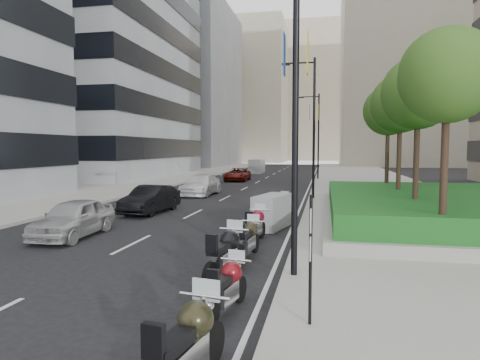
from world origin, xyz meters
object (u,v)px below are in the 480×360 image
(motorcycle_0, at_px, (187,347))
(car_a, at_px, (73,218))
(lamp_post_1, at_px, (312,121))
(motorcycle_4, at_px, (256,226))
(motorcycle_3, at_px, (248,239))
(car_c, at_px, (201,185))
(lamp_post_2, at_px, (317,132))
(motorcycle_2, at_px, (226,254))
(lamp_post_0, at_px, (289,77))
(car_b, at_px, (151,199))
(parking_sign, at_px, (311,253))
(motorcycle_6, at_px, (280,207))
(delivery_van, at_px, (257,167))
(motorcycle_5, at_px, (272,212))
(car_d, at_px, (237,175))
(motorcycle_1, at_px, (227,287))

(motorcycle_0, xyz_separation_m, car_a, (-7.45, 9.01, 0.07))
(lamp_post_1, bearing_deg, motorcycle_4, -96.60)
(motorcycle_3, bearing_deg, car_c, 28.18)
(lamp_post_2, height_order, car_c, lamp_post_2)
(motorcycle_2, height_order, motorcycle_3, motorcycle_2)
(lamp_post_0, relative_size, motorcycle_3, 4.18)
(car_a, bearing_deg, car_b, 83.86)
(parking_sign, xyz_separation_m, motorcycle_6, (-1.82, 12.06, -0.87))
(lamp_post_0, relative_size, delivery_van, 2.03)
(lamp_post_1, bearing_deg, motorcycle_5, -96.87)
(motorcycle_3, xyz_separation_m, car_c, (-6.42, 16.68, 0.15))
(lamp_post_1, distance_m, motorcycle_6, 9.19)
(motorcycle_2, relative_size, motorcycle_5, 0.98)
(lamp_post_0, xyz_separation_m, car_d, (-7.91, 32.07, -4.41))
(motorcycle_3, relative_size, motorcycle_5, 0.87)
(motorcycle_1, xyz_separation_m, car_a, (-7.35, 6.16, 0.17))
(car_d, bearing_deg, lamp_post_0, -76.39)
(motorcycle_5, bearing_deg, motorcycle_1, -164.69)
(lamp_post_0, height_order, motorcycle_4, lamp_post_0)
(lamp_post_2, xyz_separation_m, parking_sign, (0.66, -38.00, -3.61))
(parking_sign, relative_size, motorcycle_0, 1.05)
(motorcycle_0, relative_size, motorcycle_4, 1.07)
(motorcycle_0, height_order, motorcycle_4, motorcycle_0)
(lamp_post_0, bearing_deg, motorcycle_6, 97.30)
(parking_sign, height_order, car_d, parking_sign)
(lamp_post_2, xyz_separation_m, car_b, (-7.90, -25.11, -4.36))
(parking_sign, xyz_separation_m, motorcycle_5, (-1.89, 9.78, -0.75))
(motorcycle_6, bearing_deg, motorcycle_5, -162.36)
(motorcycle_2, distance_m, car_a, 7.90)
(motorcycle_0, relative_size, motorcycle_1, 1.19)
(motorcycle_0, distance_m, motorcycle_2, 5.05)
(motorcycle_0, xyz_separation_m, motorcycle_6, (-0.26, 14.34, -0.05))
(motorcycle_1, xyz_separation_m, motorcycle_4, (-0.49, 6.56, 0.06))
(motorcycle_5, bearing_deg, motorcycle_3, -167.71)
(parking_sign, relative_size, motorcycle_2, 1.03)
(lamp_post_2, height_order, car_b, lamp_post_2)
(motorcycle_6, bearing_deg, motorcycle_4, -164.41)
(motorcycle_0, xyz_separation_m, motorcycle_1, (-0.10, 2.85, -0.10))
(motorcycle_6, distance_m, car_c, 11.63)
(motorcycle_2, distance_m, motorcycle_4, 4.39)
(car_d, bearing_deg, motorcycle_1, -78.92)
(motorcycle_3, height_order, car_d, car_d)
(motorcycle_4, bearing_deg, motorcycle_2, -172.84)
(parking_sign, relative_size, car_d, 0.53)
(lamp_post_1, bearing_deg, parking_sign, -88.12)
(car_d, bearing_deg, car_c, -89.71)
(motorcycle_0, xyz_separation_m, motorcycle_3, (-0.46, 7.22, -0.06))
(motorcycle_3, bearing_deg, motorcycle_2, -177.42)
(motorcycle_3, relative_size, car_d, 0.46)
(motorcycle_2, bearing_deg, parking_sign, -131.45)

